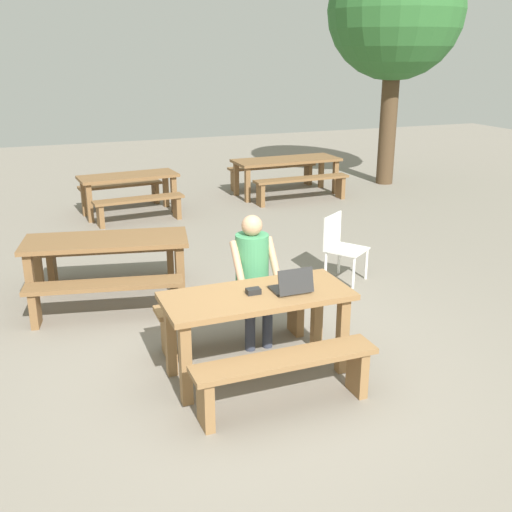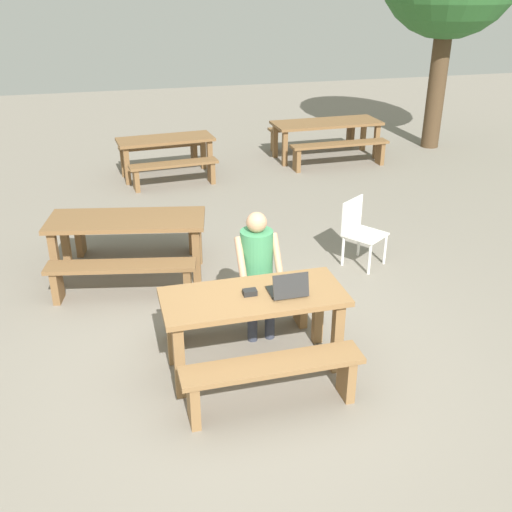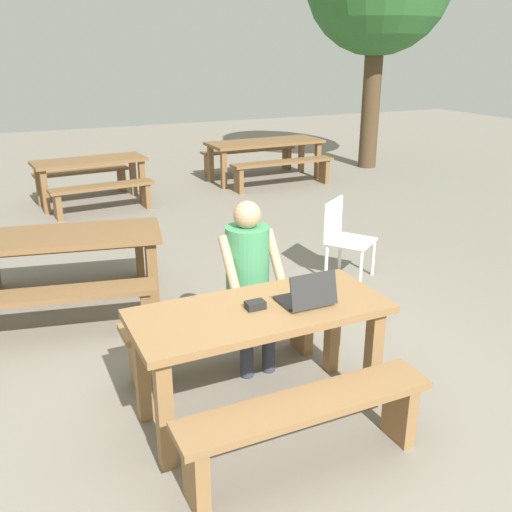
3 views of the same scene
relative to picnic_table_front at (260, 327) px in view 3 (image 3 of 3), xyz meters
The scene contains 17 objects.
ground_plane 0.64m from the picnic_table_front, ahead, with size 30.00×30.00×0.00m, color gray.
picnic_table_front is the anchor object (origin of this frame).
bench_near 0.68m from the picnic_table_front, 90.00° to the right, with size 1.53×0.30×0.47m.
bench_far 0.68m from the picnic_table_front, 90.00° to the left, with size 1.53×0.30×0.47m.
laptop 0.36m from the picnic_table_front, 14.98° to the right, with size 0.32×0.28×0.23m.
small_pouch 0.17m from the picnic_table_front, behind, with size 0.12×0.08×0.05m.
person_seated 0.63m from the picnic_table_front, 71.95° to the left, with size 0.43×0.42×1.30m.
plastic_chair 2.59m from the picnic_table_front, 44.58° to the left, with size 0.61×0.61×0.83m.
picnic_table_mid 7.11m from the picnic_table_front, 63.94° to the left, with size 2.12×0.84×0.72m.
bench_mid_south 6.51m from the picnic_table_front, 61.15° to the left, with size 1.90×0.34×0.47m.
bench_mid_north 7.73m from the picnic_table_front, 66.29° to the left, with size 1.90×0.34×0.47m.
picnic_table_rear 2.43m from the picnic_table_front, 113.71° to the left, with size 1.94×1.06×0.73m.
bench_rear_south 1.98m from the picnic_table_front, 124.24° to the left, with size 1.68×0.63×0.44m.
bench_rear_north 2.97m from the picnic_table_front, 106.77° to the left, with size 1.68×0.63×0.44m.
picnic_table_distant 5.99m from the picnic_table_front, 90.60° to the left, with size 1.73×0.80×0.70m.
bench_distant_south 5.38m from the picnic_table_front, 90.12° to the left, with size 1.53×0.42×0.42m.
bench_distant_north 6.62m from the picnic_table_front, 91.00° to the left, with size 1.53×0.42×0.42m.
Camera 3 is at (-1.38, -2.91, 2.32)m, focal length 39.68 mm.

